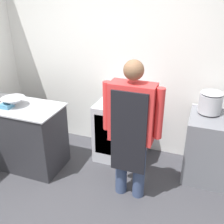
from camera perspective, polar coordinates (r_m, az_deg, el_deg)
ground_plane at (r=3.13m, az=-8.54°, el=-22.12°), size 14.00×14.00×0.00m
wall_back at (r=3.80m, az=2.33°, el=10.92°), size 8.00×0.05×2.70m
prep_counter at (r=3.87m, az=-19.59°, el=-4.68°), size 1.28×0.62×0.90m
stove at (r=3.64m, az=22.00°, el=-7.52°), size 0.79×0.63×0.88m
fridge_unit at (r=3.81m, az=2.01°, el=-4.02°), size 0.68×0.60×0.86m
person_cook at (r=2.85m, az=4.27°, el=-2.85°), size 0.66×0.24×1.67m
mixing_bowl at (r=3.64m, az=-20.67°, el=2.10°), size 0.31×0.31×0.11m
plastic_tub at (r=3.62m, az=-21.95°, el=1.31°), size 0.14×0.14×0.06m
stock_pot at (r=3.47m, az=20.67°, el=2.12°), size 0.28×0.28×0.28m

